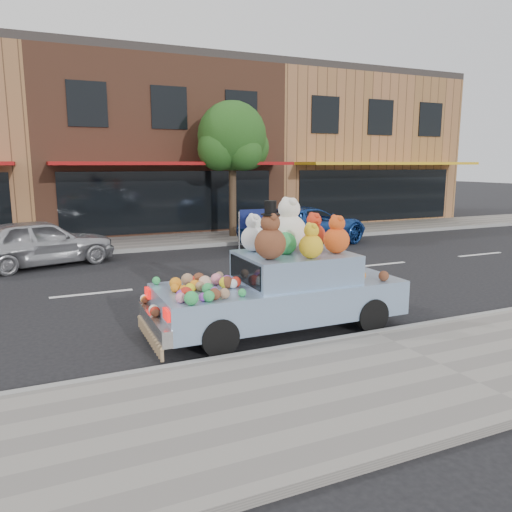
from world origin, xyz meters
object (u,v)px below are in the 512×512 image
car_silver (40,242)px  art_car (281,284)px  street_tree (232,142)px  car_blue (306,226)px

car_silver → art_car: art_car is taller
street_tree → car_blue: 4.32m
street_tree → art_car: size_ratio=1.16×
car_silver → art_car: 8.56m
street_tree → car_silver: (-6.98, -2.74, -3.01)m
car_blue → car_silver: bearing=74.2°
car_silver → car_blue: 8.79m
car_silver → art_car: bearing=-170.1°
art_car → street_tree: bearing=73.5°
street_tree → art_car: 11.29m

